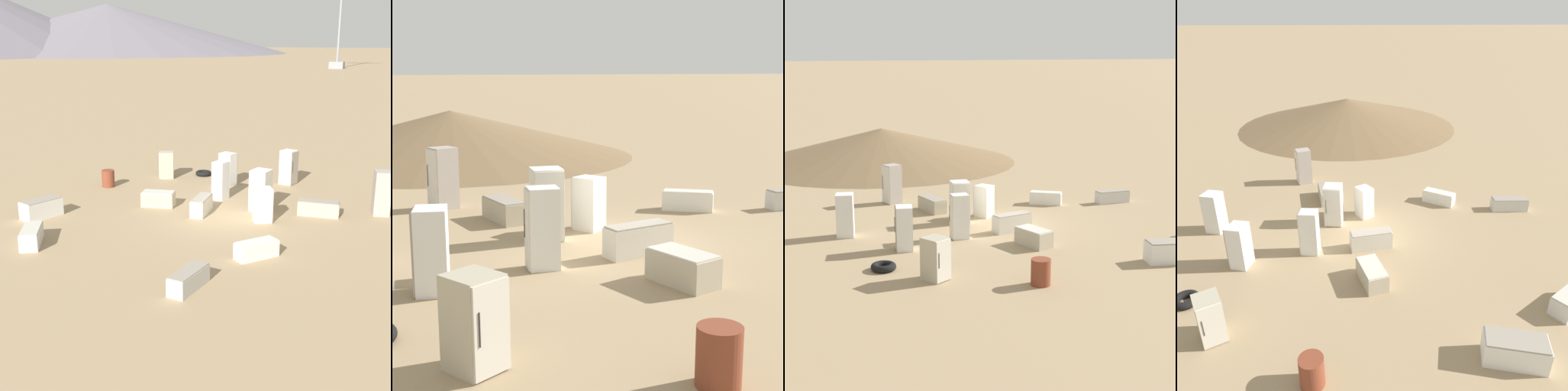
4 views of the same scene
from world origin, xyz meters
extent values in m
plane|color=#9E8460|center=(0.00, 0.00, 0.00)|extent=(1000.00, 1000.00, 0.00)
cone|color=brown|center=(-17.70, 0.06, 1.12)|extent=(17.62, 17.62, 2.23)
cube|color=beige|center=(1.10, -0.08, 0.34)|extent=(0.75, 1.66, 0.68)
cube|color=gray|center=(1.10, -0.08, 0.70)|extent=(0.72, 1.60, 0.04)
cube|color=white|center=(-0.98, -6.42, 0.86)|extent=(0.86, 0.84, 1.72)
cube|color=gray|center=(-1.33, -6.31, 0.86)|extent=(0.23, 0.62, 1.65)
cylinder|color=#2D2D2D|center=(-1.29, -6.08, 0.95)|extent=(0.02, 0.02, 0.60)
cube|color=#B2A88E|center=(5.21, -5.02, 0.70)|extent=(0.92, 0.91, 1.40)
cube|color=beige|center=(5.54, -4.86, 0.70)|extent=(0.31, 0.60, 1.35)
cylinder|color=#2D2D2D|center=(5.67, -5.06, 0.77)|extent=(0.02, 0.02, 0.49)
cube|color=#B2A88E|center=(3.25, -0.29, 0.31)|extent=(1.54, 1.02, 0.62)
cube|color=beige|center=(3.25, -0.29, 0.64)|extent=(1.48, 0.98, 0.04)
cube|color=silver|center=(-1.55, -0.08, 0.71)|extent=(0.89, 0.85, 1.41)
cube|color=#BCB7AD|center=(-1.87, -0.26, 0.71)|extent=(0.31, 0.51, 1.35)
cylinder|color=#2D2D2D|center=(-2.00, -0.09, 0.78)|extent=(0.02, 0.02, 0.49)
cube|color=white|center=(6.96, 3.04, 0.36)|extent=(1.23, 1.79, 0.72)
cube|color=gray|center=(6.96, 3.04, 0.74)|extent=(1.18, 1.72, 0.04)
cube|color=white|center=(1.15, -2.41, 0.88)|extent=(0.68, 0.74, 1.76)
cube|color=beige|center=(1.09, -2.75, 0.88)|extent=(0.55, 0.14, 1.69)
cylinder|color=#2D2D2D|center=(0.89, -2.74, 0.97)|extent=(0.02, 0.02, 0.61)
cube|color=silver|center=(-1.40, 6.73, 0.28)|extent=(0.72, 1.67, 0.55)
cube|color=gray|center=(-1.40, 6.73, 0.57)|extent=(0.69, 1.60, 0.04)
cube|color=#A89E93|center=(-5.83, -2.95, 0.93)|extent=(0.83, 0.85, 1.87)
cube|color=silver|center=(-5.74, -3.31, 0.93)|extent=(0.63, 0.20, 1.79)
cylinder|color=#2D2D2D|center=(-5.95, -3.40, 1.03)|extent=(0.02, 0.02, 0.65)
cube|color=#B2A88E|center=(-3.48, -1.80, 0.29)|extent=(1.74, 0.82, 0.58)
cube|color=gray|center=(-3.48, -1.80, 0.60)|extent=(1.67, 0.79, 0.04)
cube|color=silver|center=(-2.51, 3.64, 0.28)|extent=(1.36, 1.53, 0.56)
cube|color=silver|center=(-2.51, 3.64, 0.58)|extent=(1.30, 1.47, 0.04)
cube|color=silver|center=(-1.06, -1.46, 0.90)|extent=(0.84, 0.86, 1.80)
cube|color=silver|center=(-0.69, -1.53, 0.90)|extent=(0.16, 0.71, 1.72)
cylinder|color=#2D2D2D|center=(-0.70, -1.79, 0.99)|extent=(0.02, 0.02, 0.63)
cube|color=white|center=(1.72, -4.87, 0.82)|extent=(0.87, 0.78, 1.65)
cube|color=gray|center=(1.63, -5.18, 0.82)|extent=(0.68, 0.24, 1.58)
cylinder|color=#2D2D2D|center=(1.37, -5.13, 0.91)|extent=(0.02, 0.02, 0.58)
torus|color=black|center=(3.62, -6.26, 0.12)|extent=(0.86, 0.86, 0.25)
cylinder|color=brown|center=(7.06, -2.20, 0.42)|extent=(0.63, 0.63, 0.84)
camera|label=1|loc=(-7.49, 20.07, 7.07)|focal=50.00mm
camera|label=2|loc=(13.67, -7.19, 4.17)|focal=60.00mm
camera|label=3|loc=(23.84, -12.13, 7.16)|focal=60.00mm
camera|label=4|loc=(13.74, -1.49, 8.21)|focal=35.00mm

